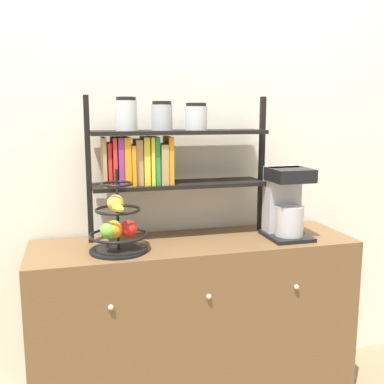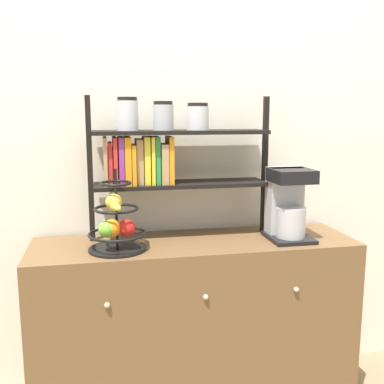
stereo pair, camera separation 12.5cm
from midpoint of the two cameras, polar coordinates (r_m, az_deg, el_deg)
The scene contains 5 objects.
wall_back at distance 2.26m, azimuth -3.01°, elevation 7.32°, with size 7.00×0.05×2.60m, color silver.
sideboard at distance 2.24m, azimuth -1.32°, elevation -16.41°, with size 1.49×0.45×0.82m.
coffee_maker at distance 2.16m, azimuth 10.18°, elevation -1.35°, with size 0.19×0.23×0.33m.
fruit_stand at distance 1.93m, azimuth -11.30°, elevation -4.19°, with size 0.25×0.25×0.36m.
shelf_hutch at distance 2.09m, azimuth -6.15°, elevation 5.16°, with size 0.86×0.20×0.66m.
Camera 1 is at (-0.54, -1.72, 1.40)m, focal length 42.00 mm.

